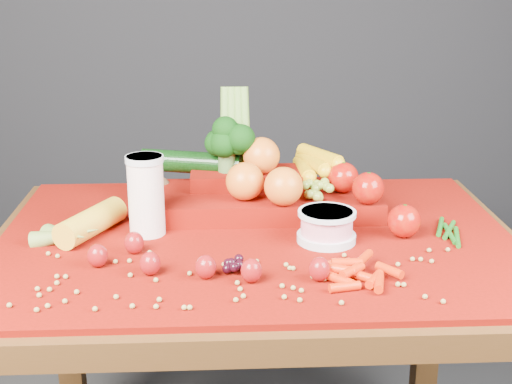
{
  "coord_description": "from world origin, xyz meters",
  "views": [
    {
      "loc": [
        -0.07,
        -1.36,
        1.3
      ],
      "look_at": [
        0.0,
        0.02,
        0.85
      ],
      "focal_mm": 50.0,
      "sensor_mm": 36.0,
      "label": 1
    }
  ],
  "objects_px": {
    "yogurt_bowl": "(327,225)",
    "produce_mound": "(267,184)",
    "table": "(256,283)",
    "milk_glass": "(146,193)"
  },
  "relations": [
    {
      "from": "milk_glass",
      "to": "yogurt_bowl",
      "type": "distance_m",
      "value": 0.37
    },
    {
      "from": "yogurt_bowl",
      "to": "milk_glass",
      "type": "bearing_deg",
      "value": 170.48
    },
    {
      "from": "table",
      "to": "milk_glass",
      "type": "height_order",
      "value": "milk_glass"
    },
    {
      "from": "table",
      "to": "produce_mound",
      "type": "bearing_deg",
      "value": 78.7
    },
    {
      "from": "table",
      "to": "produce_mound",
      "type": "height_order",
      "value": "produce_mound"
    },
    {
      "from": "milk_glass",
      "to": "yogurt_bowl",
      "type": "xyz_separation_m",
      "value": [
        0.36,
        -0.06,
        -0.05
      ]
    },
    {
      "from": "yogurt_bowl",
      "to": "produce_mound",
      "type": "bearing_deg",
      "value": 119.13
    },
    {
      "from": "table",
      "to": "produce_mound",
      "type": "xyz_separation_m",
      "value": [
        0.03,
        0.16,
        0.17
      ]
    },
    {
      "from": "table",
      "to": "yogurt_bowl",
      "type": "relative_size",
      "value": 9.26
    },
    {
      "from": "table",
      "to": "yogurt_bowl",
      "type": "xyz_separation_m",
      "value": [
        0.14,
        -0.04,
        0.14
      ]
    }
  ]
}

